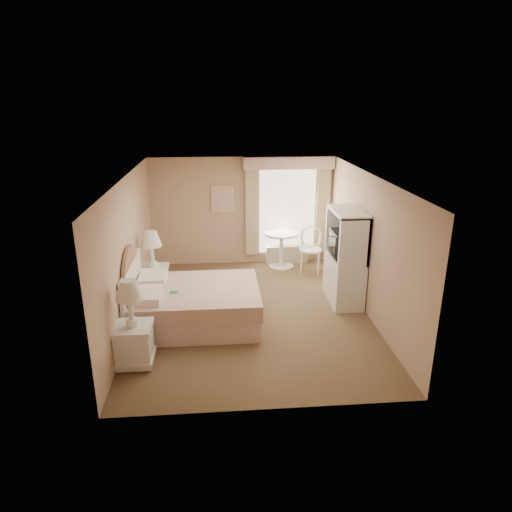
{
  "coord_description": "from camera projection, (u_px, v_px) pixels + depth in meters",
  "views": [
    {
      "loc": [
        -0.56,
        -7.55,
        3.75
      ],
      "look_at": [
        0.11,
        0.3,
        1.0
      ],
      "focal_mm": 32.0,
      "sensor_mm": 36.0,
      "label": 1
    }
  ],
  "objects": [
    {
      "name": "bed",
      "position": [
        189.0,
        304.0,
        7.9
      ],
      "size": [
        2.21,
        1.74,
        1.54
      ],
      "color": "#DD9490",
      "rests_on": "room"
    },
    {
      "name": "nightstand_near",
      "position": [
        133.0,
        334.0,
        6.62
      ],
      "size": [
        0.54,
        0.54,
        1.32
      ],
      "color": "white",
      "rests_on": "room"
    },
    {
      "name": "nightstand_far",
      "position": [
        154.0,
        274.0,
        8.84
      ],
      "size": [
        0.56,
        0.56,
        1.35
      ],
      "color": "white",
      "rests_on": "room"
    },
    {
      "name": "room",
      "position": [
        251.0,
        248.0,
        7.97
      ],
      "size": [
        4.21,
        5.51,
        2.51
      ],
      "color": "brown",
      "rests_on": "ground"
    },
    {
      "name": "cafe_chair",
      "position": [
        311.0,
        246.0,
        10.25
      ],
      "size": [
        0.59,
        0.59,
        1.03
      ],
      "rotation": [
        0.0,
        0.0,
        -0.22
      ],
      "color": "white",
      "rests_on": "room"
    },
    {
      "name": "window",
      "position": [
        288.0,
        208.0,
        10.52
      ],
      "size": [
        2.05,
        0.22,
        2.51
      ],
      "color": "white",
      "rests_on": "room"
    },
    {
      "name": "armoire",
      "position": [
        345.0,
        265.0,
        8.64
      ],
      "size": [
        0.55,
        1.09,
        1.81
      ],
      "color": "white",
      "rests_on": "room"
    },
    {
      "name": "framed_art",
      "position": [
        222.0,
        199.0,
        10.39
      ],
      "size": [
        0.52,
        0.04,
        0.62
      ],
      "color": "#D9B986",
      "rests_on": "room"
    },
    {
      "name": "round_table",
      "position": [
        281.0,
        244.0,
        10.5
      ],
      "size": [
        0.78,
        0.78,
        0.82
      ],
      "color": "white",
      "rests_on": "room"
    }
  ]
}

